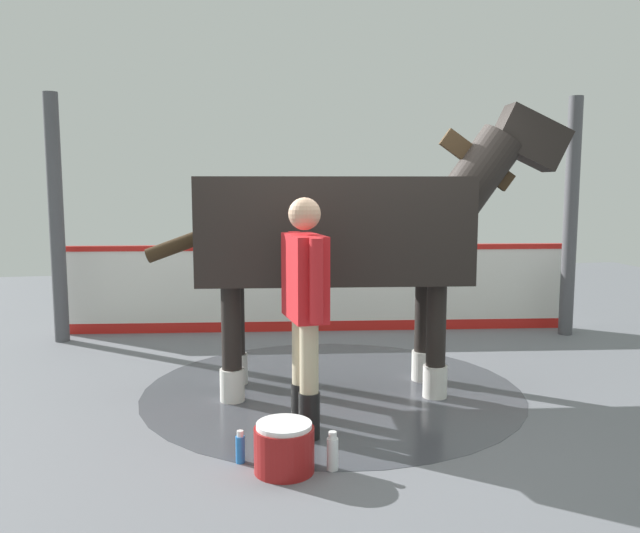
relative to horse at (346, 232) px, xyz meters
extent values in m
cube|color=slate|center=(-0.07, -0.20, -1.37)|extent=(16.00, 16.00, 0.02)
cylinder|color=#42444C|center=(-0.11, 0.01, -1.36)|extent=(3.22, 3.22, 0.00)
cube|color=white|center=(0.17, 2.28, -0.87)|extent=(5.95, 0.81, 0.97)
cube|color=red|center=(0.17, 2.28, -0.35)|extent=(5.95, 0.84, 0.06)
cube|color=red|center=(0.17, 2.28, -1.30)|extent=(5.95, 0.82, 0.12)
cylinder|color=#4C4C51|center=(3.00, 1.56, 0.01)|extent=(0.16, 0.16, 2.73)
cylinder|color=#4C4C51|center=(-2.74, 2.29, 0.01)|extent=(0.16, 0.16, 2.73)
cube|color=black|center=(-0.11, 0.01, 0.03)|extent=(2.28, 1.12, 0.85)
cylinder|color=black|center=(0.74, 0.14, -0.88)|extent=(0.16, 0.16, 0.96)
cylinder|color=silver|center=(0.74, 0.14, -1.22)|extent=(0.20, 0.20, 0.27)
cylinder|color=black|center=(0.68, -0.32, -0.88)|extent=(0.16, 0.16, 0.96)
cylinder|color=silver|center=(0.68, -0.32, -1.22)|extent=(0.20, 0.20, 0.27)
cylinder|color=black|center=(-0.91, 0.35, -0.88)|extent=(0.16, 0.16, 0.96)
cylinder|color=silver|center=(-0.91, 0.35, -1.22)|extent=(0.20, 0.20, 0.27)
cylinder|color=black|center=(-0.97, -0.11, -0.88)|extent=(0.16, 0.16, 0.96)
cylinder|color=silver|center=(-0.97, -0.11, -1.22)|extent=(0.20, 0.20, 0.27)
cylinder|color=black|center=(1.08, -0.14, 0.46)|extent=(0.79, 0.48, 0.84)
cube|color=#382819|center=(1.08, -0.14, 0.59)|extent=(0.65, 0.14, 0.52)
cube|color=black|center=(1.51, -0.19, 0.77)|extent=(0.68, 0.36, 0.56)
cylinder|color=#382819|center=(-1.30, 0.17, -0.07)|extent=(0.71, 0.21, 0.35)
cylinder|color=black|center=(-0.49, -1.01, -1.19)|extent=(0.15, 0.15, 0.33)
cylinder|color=#C6B793|center=(-0.49, -1.01, -0.78)|extent=(0.13, 0.13, 0.50)
cylinder|color=black|center=(-0.51, -0.79, -1.19)|extent=(0.15, 0.15, 0.33)
cylinder|color=#C6B793|center=(-0.51, -0.79, -0.78)|extent=(0.13, 0.13, 0.50)
cube|color=red|center=(-0.50, -0.90, -0.24)|extent=(0.27, 0.50, 0.59)
cylinder|color=red|center=(-0.47, -1.19, -0.23)|extent=(0.09, 0.09, 0.56)
cylinder|color=red|center=(-0.53, -0.61, -0.23)|extent=(0.09, 0.09, 0.56)
sphere|color=tan|center=(-0.50, -0.90, 0.19)|extent=(0.22, 0.22, 0.22)
cylinder|color=maroon|center=(-0.73, -1.49, -1.22)|extent=(0.37, 0.37, 0.28)
cylinder|color=white|center=(-0.73, -1.49, -1.06)|extent=(0.34, 0.34, 0.03)
cylinder|color=white|center=(-0.43, -1.53, -1.26)|extent=(0.07, 0.07, 0.20)
cylinder|color=white|center=(-0.43, -1.53, -1.13)|extent=(0.05, 0.05, 0.04)
cylinder|color=blue|center=(-0.98, -1.32, -1.27)|extent=(0.06, 0.06, 0.17)
cylinder|color=white|center=(-0.98, -1.32, -1.17)|extent=(0.04, 0.04, 0.04)
camera|label=1|loc=(-1.21, -5.30, 0.40)|focal=36.71mm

